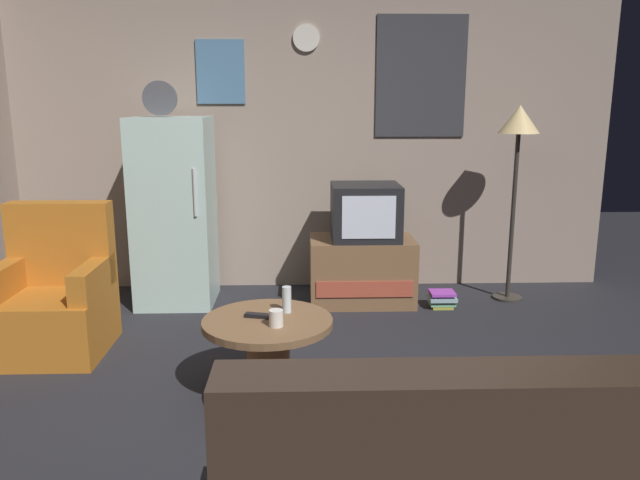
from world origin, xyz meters
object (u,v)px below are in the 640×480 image
tv_stand (362,270)px  crt_tv (365,212)px  fridge (174,211)px  remote_control (258,316)px  standing_lamp (518,135)px  armchair (54,301)px  book_stack (442,299)px  wine_glass (287,299)px  mug_ceramic_white (276,318)px  coffee_table (268,357)px

tv_stand → crt_tv: crt_tv is taller
tv_stand → fridge: bearing=177.9°
tv_stand → remote_control: 1.78m
standing_lamp → armchair: size_ratio=1.66×
standing_lamp → book_stack: size_ratio=7.38×
crt_tv → standing_lamp: bearing=2.0°
wine_glass → mug_ceramic_white: 0.23m
crt_tv → wine_glass: size_ratio=3.60×
mug_ceramic_white → book_stack: (1.26, 1.58, -0.42)m
remote_control → armchair: 1.55m
crt_tv → remote_control: (-0.76, -1.61, -0.29)m
tv_stand → crt_tv: (0.02, -0.00, 0.49)m
wine_glass → book_stack: wine_glass is taller
wine_glass → armchair: bearing=159.0°
book_stack → wine_glass: bearing=-131.8°
coffee_table → fridge: bearing=116.0°
fridge → remote_control: (0.77, -1.67, -0.29)m
wine_glass → fridge: bearing=120.5°
crt_tv → mug_ceramic_white: size_ratio=6.00×
coffee_table → tv_stand: bearing=67.4°
crt_tv → book_stack: size_ratio=2.51×
coffee_table → mug_ceramic_white: bearing=-64.6°
mug_ceramic_white → armchair: (-1.49, 0.82, -0.16)m
crt_tv → armchair: crt_tv is taller
coffee_table → armchair: bearing=153.9°
tv_stand → standing_lamp: (1.23, 0.04, 1.09)m
remote_control → armchair: bearing=168.5°
tv_stand → armchair: (-2.12, -0.93, 0.07)m
tv_stand → wine_glass: size_ratio=5.60×
crt_tv → book_stack: crt_tv is taller
crt_tv → coffee_table: size_ratio=0.75×
wine_glass → armchair: 1.66m
standing_lamp → wine_glass: 2.53m
fridge → wine_glass: size_ratio=11.80×
tv_stand → book_stack: tv_stand is taller
wine_glass → crt_tv: bearing=68.5°
fridge → book_stack: size_ratio=8.21×
fridge → coffee_table: size_ratio=2.46×
standing_lamp → remote_control: size_ratio=10.60×
tv_stand → crt_tv: bearing=-2.5°
book_stack → crt_tv: bearing=164.3°
crt_tv → wine_glass: (-0.60, -1.52, -0.23)m
mug_ceramic_white → fridge: bearing=116.0°
armchair → book_stack: armchair is taller
standing_lamp → mug_ceramic_white: bearing=-136.1°
wine_glass → remote_control: wine_glass is taller
standing_lamp → mug_ceramic_white: (-1.86, -1.79, -0.86)m
tv_stand → standing_lamp: 1.65m
wine_glass → book_stack: bearing=48.2°
wine_glass → coffee_table: bearing=-132.5°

